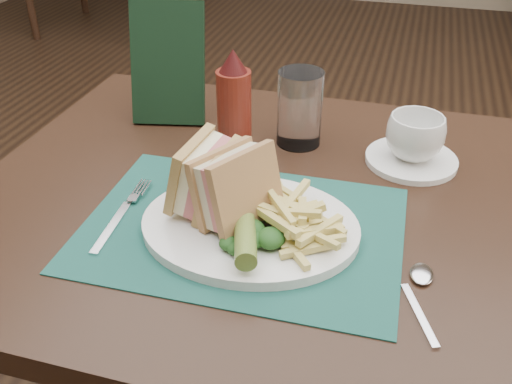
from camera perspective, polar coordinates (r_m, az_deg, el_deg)
floor at (r=1.73m, az=5.09°, el=-12.12°), size 7.00×7.00×0.00m
wall_back at (r=4.86m, az=13.79°, el=17.87°), size 6.00×0.00×6.00m
table_main at (r=1.12m, az=0.73°, el=-16.31°), size 0.90×0.75×0.75m
placemat at (r=0.79m, az=-1.40°, el=-3.63°), size 0.44×0.32×0.00m
plate at (r=0.78m, az=-0.60°, el=-3.46°), size 0.32×0.26×0.01m
sandwich_half_a at (r=0.79m, az=-6.65°, el=1.99°), size 0.09×0.11×0.11m
sandwich_half_b at (r=0.76m, az=-3.06°, el=1.16°), size 0.12×0.13×0.11m
kale_garnish at (r=0.73m, az=-1.22°, el=-4.70°), size 0.11×0.08×0.03m
pickle_spear at (r=0.72m, az=-1.09°, el=-4.12°), size 0.06×0.12×0.03m
fries_pile at (r=0.76m, az=4.26°, el=-1.90°), size 0.18×0.20×0.05m
fork at (r=0.83m, az=-13.32°, el=-2.00°), size 0.05×0.17×0.01m
spoon at (r=0.71m, az=16.13°, el=-10.13°), size 0.09×0.15×0.01m
saucer at (r=0.98m, az=15.25°, el=3.14°), size 0.17×0.17×0.01m
coffee_cup at (r=0.96m, az=15.61°, el=5.30°), size 0.13×0.13×0.07m
drinking_glass at (r=0.98m, az=4.39°, el=8.34°), size 0.09×0.09×0.13m
ketchup_bottle at (r=0.92m, az=-2.21°, el=8.64°), size 0.07×0.07×0.19m
check_presenter at (r=1.07m, az=-8.81°, el=12.57°), size 0.15×0.11×0.21m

